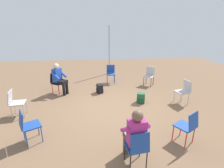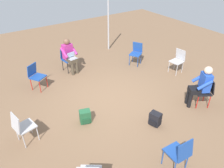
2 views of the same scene
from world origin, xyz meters
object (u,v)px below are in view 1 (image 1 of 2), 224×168
chair_southeast (28,124)px  chair_southwest (56,81)px  chair_east (137,146)px  chair_west (111,72)px  chair_northwest (149,75)px  backpack_near_laptop_user (141,99)px  chair_north (184,90)px  person_in_blue (59,77)px  backpack_by_empty_chair (100,89)px  chair_south (15,101)px  person_with_laptop (135,133)px  chair_northeast (188,125)px

chair_southeast → chair_southwest: bearing=149.4°
chair_east → chair_west: bearing=81.5°
chair_northwest → backpack_near_laptop_user: (1.80, -0.84, -0.34)m
chair_northwest → chair_west: same height
chair_northwest → chair_north: same height
chair_east → person_in_blue: person_in_blue is taller
chair_west → chair_north: size_ratio=1.00×
chair_north → chair_southwest: same height
backpack_by_empty_chair → chair_southeast: bearing=-31.0°
chair_northwest → chair_east: 4.98m
person_in_blue → chair_southeast: bearing=27.6°
chair_northwest → chair_south: bearing=61.0°
chair_southeast → person_with_laptop: (0.84, 2.37, 0.20)m
chair_southeast → chair_north: same height
chair_southwest → person_in_blue: person_in_blue is taller
chair_south → chair_northeast: size_ratio=1.00×
chair_northwest → backpack_by_empty_chair: chair_northwest is taller
chair_south → backpack_near_laptop_user: size_ratio=2.36×
chair_northwest → person_in_blue: bearing=44.9°
person_with_laptop → backpack_by_empty_chair: person_with_laptop is taller
chair_southeast → chair_southwest: size_ratio=1.00×
person_with_laptop → person_in_blue: same height
chair_west → backpack_by_empty_chair: size_ratio=2.36×
chair_north → backpack_by_empty_chair: (-1.25, -2.93, -0.34)m
chair_north → chair_southeast: bearing=98.4°
chair_northeast → chair_north: bearing=32.8°
person_in_blue → backpack_by_empty_chair: (0.07, 1.59, -0.54)m
chair_east → chair_northwest: bearing=61.3°
chair_south → backpack_by_empty_chair: (-1.63, 2.60, -0.34)m
chair_southeast → backpack_near_laptop_user: chair_southeast is taller
person_in_blue → person_with_laptop: bearing=60.5°
chair_south → chair_southeast: bearing=25.1°
chair_east → chair_southeast: bearing=148.0°
chair_west → chair_north: bearing=136.6°
chair_south → backpack_near_laptop_user: chair_south is taller
backpack_near_laptop_user → chair_south: bearing=-82.3°
chair_southwest → chair_northeast: 5.10m
chair_southwest → person_in_blue: 0.26m
chair_east → backpack_near_laptop_user: bearing=65.0°
person_in_blue → chair_east: bearing=59.8°
chair_northwest → person_with_laptop: person_with_laptop is taller
chair_west → backpack_near_laptop_user: size_ratio=2.36×
chair_west → backpack_near_laptop_user: 2.50m
chair_southeast → chair_north: size_ratio=1.00×
chair_west → chair_east: size_ratio=1.00×
chair_southeast → backpack_by_empty_chair: (-2.96, 1.78, -0.34)m
person_in_blue → backpack_near_laptop_user: 3.29m
chair_southeast → person_with_laptop: bearing=40.7°
chair_south → chair_southwest: (-1.78, 0.87, 0.00)m
chair_northwest → backpack_by_empty_chair: (0.71, -2.29, -0.34)m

